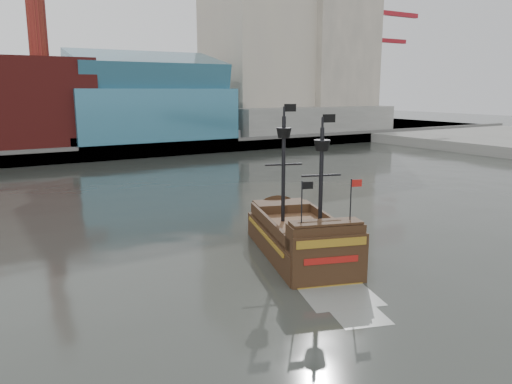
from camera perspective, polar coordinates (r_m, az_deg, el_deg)
ground at (r=33.86m, az=12.64°, el=-9.10°), size 400.00×400.00×0.00m
promenade_far at (r=117.27m, az=-20.22°, el=5.61°), size 220.00×60.00×2.00m
seawall at (r=88.61m, az=-16.47°, el=4.32°), size 220.00×1.00×2.60m
skyline at (r=111.38m, az=-17.57°, el=17.66°), size 149.00×45.00×62.00m
crane_a at (r=145.52m, az=13.16°, el=14.19°), size 22.50×4.00×32.25m
crane_b at (r=159.25m, az=13.07°, el=12.67°), size 19.10×4.00×26.25m
pirate_ship at (r=36.28m, az=5.07°, el=-5.68°), size 9.15×16.18×11.62m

